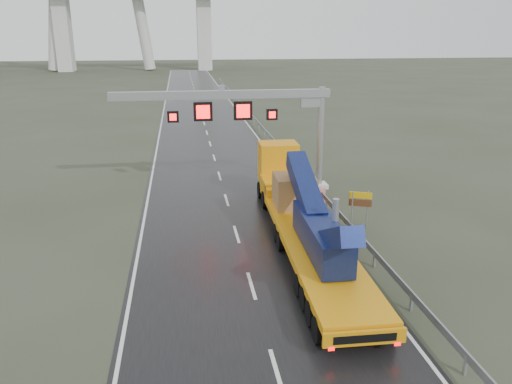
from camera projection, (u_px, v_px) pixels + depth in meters
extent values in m
plane|color=#313827|center=(267.00, 338.00, 18.39)|extent=(400.00, 400.00, 0.00)
cube|color=black|center=(207.00, 133.00, 56.06)|extent=(11.00, 200.00, 0.02)
cube|color=silver|center=(318.00, 185.00, 36.27)|extent=(1.20, 1.20, 0.30)
cylinder|color=#94979C|center=(320.00, 139.00, 35.22)|extent=(0.48, 0.48, 7.20)
cube|color=#94979C|center=(222.00, 95.00, 33.27)|extent=(14.80, 0.55, 0.55)
cube|color=#94979C|center=(311.00, 100.00, 34.29)|extent=(1.40, 0.35, 0.90)
cube|color=#94979C|center=(222.00, 88.00, 33.14)|extent=(0.35, 0.35, 0.35)
cube|color=black|center=(203.00, 112.00, 33.38)|extent=(1.25, 0.25, 1.25)
cube|color=#FF0C0C|center=(203.00, 112.00, 33.25)|extent=(0.90, 0.02, 0.90)
cube|color=black|center=(243.00, 111.00, 33.76)|extent=(1.25, 0.25, 1.25)
cube|color=#FF0C0C|center=(243.00, 111.00, 33.63)|extent=(0.90, 0.02, 0.90)
cube|color=black|center=(173.00, 117.00, 33.19)|extent=(0.75, 0.25, 0.75)
cube|color=#FF0C0C|center=(173.00, 117.00, 33.06)|extent=(0.54, 0.02, 0.54)
cube|color=black|center=(272.00, 114.00, 34.13)|extent=(0.75, 0.25, 0.75)
cube|color=#FF0C0C|center=(272.00, 115.00, 34.00)|extent=(0.54, 0.02, 0.54)
cube|color=silver|center=(63.00, 34.00, 142.11)|extent=(4.00, 6.00, 21.00)
cube|color=silver|center=(204.00, 34.00, 147.76)|extent=(4.00, 6.00, 21.00)
cube|color=#C78C0B|center=(315.00, 246.00, 23.71)|extent=(3.22, 14.24, 0.35)
cube|color=#C78C0B|center=(365.00, 338.00, 16.93)|extent=(2.94, 0.20, 0.56)
cube|color=black|center=(365.00, 339.00, 16.87)|extent=(2.23, 0.08, 0.30)
cube|color=#FF0505|center=(331.00, 349.00, 16.82)|extent=(0.22, 0.05, 0.12)
cube|color=#FF0505|center=(397.00, 344.00, 17.09)|extent=(0.22, 0.05, 0.12)
cube|color=#C78C0B|center=(287.00, 191.00, 30.67)|extent=(2.66, 1.29, 0.51)
cube|color=#C78C0B|center=(282.00, 187.00, 32.28)|extent=(2.71, 3.11, 1.21)
cube|color=#C78C0B|center=(278.00, 162.00, 33.63)|extent=(2.58, 2.09, 2.63)
cube|color=black|center=(276.00, 154.00, 34.51)|extent=(2.33, 0.11, 1.21)
cube|color=#0F2049|center=(321.00, 236.00, 22.46)|extent=(1.58, 6.11, 1.42)
cube|color=#0F2049|center=(305.00, 187.00, 25.44)|extent=(1.16, 5.60, 2.59)
cube|color=#0F2049|center=(338.00, 239.00, 19.79)|extent=(1.02, 4.03, 2.44)
cylinder|color=#94979C|center=(335.00, 216.00, 22.26)|extent=(0.31, 0.31, 1.62)
cube|color=#A5754A|center=(294.00, 191.00, 28.36)|extent=(2.29, 2.29, 1.82)
cylinder|color=black|center=(342.00, 306.00, 19.58)|extent=(2.96, 1.09, 1.01)
cylinder|color=black|center=(304.00, 236.00, 26.28)|extent=(2.96, 1.09, 1.01)
cylinder|color=black|center=(278.00, 189.00, 34.01)|extent=(2.76, 1.19, 1.11)
cylinder|color=#94979C|center=(352.00, 210.00, 28.41)|extent=(0.07, 0.07, 2.20)
cylinder|color=#94979C|center=(367.00, 209.00, 28.54)|extent=(0.07, 0.07, 2.20)
cube|color=#E5AF0C|center=(361.00, 195.00, 28.21)|extent=(1.21, 0.53, 0.37)
cube|color=#552F18|center=(360.00, 203.00, 28.35)|extent=(1.21, 0.53, 0.41)
cube|color=red|center=(320.00, 196.00, 32.67)|extent=(0.66, 0.38, 1.09)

